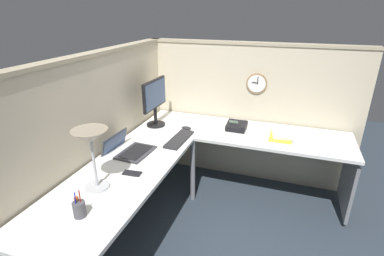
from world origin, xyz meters
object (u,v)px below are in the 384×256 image
(computer_mouse, at_px, (186,128))
(wall_clock, at_px, (257,83))
(desk_lamp_dome, at_px, (91,141))
(office_phone, at_px, (237,126))
(laptop, at_px, (126,149))
(keyboard, at_px, (179,139))
(pen_cup, at_px, (79,209))
(monitor, at_px, (155,99))
(cell_phone, at_px, (132,173))
(book_stack, at_px, (281,135))

(computer_mouse, bearing_deg, wall_clock, -51.74)
(desk_lamp_dome, bearing_deg, office_phone, -28.24)
(laptop, bearing_deg, desk_lamp_dome, -170.15)
(wall_clock, bearing_deg, keyboard, 141.94)
(pen_cup, xyz_separation_m, office_phone, (1.66, -0.65, -0.02))
(monitor, bearing_deg, desk_lamp_dome, -174.42)
(desk_lamp_dome, distance_m, pen_cup, 0.44)
(computer_mouse, distance_m, desk_lamp_dome, 1.27)
(computer_mouse, bearing_deg, cell_phone, 174.51)
(keyboard, height_order, wall_clock, wall_clock)
(computer_mouse, bearing_deg, monitor, 89.10)
(monitor, xyz_separation_m, cell_phone, (-0.97, -0.26, -0.29))
(monitor, bearing_deg, laptop, -178.15)
(monitor, relative_size, keyboard, 1.16)
(monitor, distance_m, wall_clock, 1.10)
(monitor, height_order, pen_cup, monitor)
(laptop, relative_size, wall_clock, 1.82)
(monitor, relative_size, desk_lamp_dome, 1.12)
(pen_cup, relative_size, office_phone, 0.87)
(keyboard, relative_size, cell_phone, 2.99)
(laptop, xyz_separation_m, keyboard, (0.37, -0.36, -0.01))
(monitor, xyz_separation_m, book_stack, (0.12, -1.30, -0.27))
(keyboard, relative_size, wall_clock, 1.95)
(computer_mouse, xyz_separation_m, book_stack, (0.12, -0.95, 0.00))
(desk_lamp_dome, bearing_deg, monitor, 5.58)
(keyboard, relative_size, pen_cup, 2.39)
(pen_cup, distance_m, wall_clock, 2.17)
(keyboard, bearing_deg, wall_clock, -35.88)
(monitor, distance_m, book_stack, 1.34)
(book_stack, distance_m, wall_clock, 0.64)
(monitor, distance_m, keyboard, 0.55)
(book_stack, bearing_deg, pen_cup, 146.00)
(computer_mouse, relative_size, wall_clock, 0.47)
(desk_lamp_dome, relative_size, book_stack, 1.50)
(cell_phone, distance_m, book_stack, 1.51)
(monitor, xyz_separation_m, desk_lamp_dome, (-1.21, -0.12, 0.07))
(cell_phone, bearing_deg, laptop, 31.65)
(desk_lamp_dome, xyz_separation_m, office_phone, (1.37, -0.74, -0.33))
(desk_lamp_dome, distance_m, cell_phone, 0.45)
(keyboard, bearing_deg, office_phone, -45.15)
(keyboard, bearing_deg, monitor, 55.84)
(desk_lamp_dome, height_order, cell_phone, desk_lamp_dome)
(keyboard, height_order, computer_mouse, computer_mouse)
(keyboard, relative_size, computer_mouse, 4.13)
(monitor, relative_size, office_phone, 2.40)
(desk_lamp_dome, bearing_deg, laptop, 9.85)
(desk_lamp_dome, bearing_deg, cell_phone, -30.20)
(pen_cup, bearing_deg, cell_phone, -5.50)
(book_stack, height_order, wall_clock, wall_clock)
(keyboard, xyz_separation_m, wall_clock, (0.77, -0.60, 0.42))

